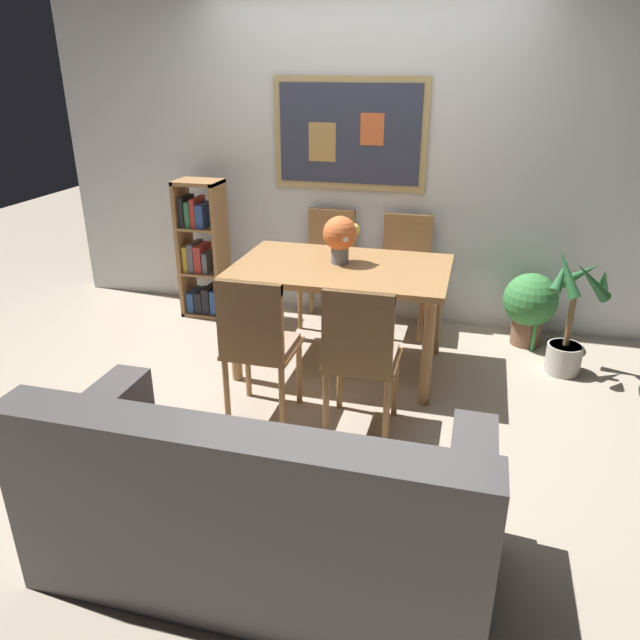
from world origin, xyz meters
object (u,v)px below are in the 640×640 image
Objects in this scene: dining_table at (341,280)px; potted_palm at (571,323)px; leather_couch at (259,508)px; flower_vase at (341,236)px; potted_ivy at (530,304)px; dining_chair_far_right at (405,264)px; dining_chair_near_right at (360,350)px; bookshelf at (202,255)px; dining_chair_near_left at (257,338)px; dining_chair_far_left at (329,258)px.

potted_palm is (1.52, 0.29, -0.27)m from dining_table.
leather_couch is at bearing -122.85° from potted_palm.
potted_ivy is at bearing 27.11° from flower_vase.
dining_table is 0.86m from dining_chair_far_right.
dining_chair_near_right is 2.20m from bookshelf.
dining_table reaches higher than potted_ivy.
potted_palm is (2.86, -0.38, -0.15)m from bookshelf.
dining_chair_near_left reaches higher than leather_couch.
flower_vase reaches higher than leather_couch.
potted_palm is (1.22, 1.10, -0.16)m from dining_chair_near_right.
dining_chair_far_right is 1.00× the size of dining_chair_near_right.
dining_chair_near_right is (-0.03, -1.60, 0.00)m from dining_chair_far_right.
leather_couch is 2.06m from flower_vase.
leather_couch reaches higher than dining_table.
flower_vase is at bearing -25.06° from bookshelf.
dining_table is 0.87m from dining_chair_far_left.
bookshelf is at bearing 119.26° from leather_couch.
dining_table is 1.56× the size of dining_chair_near_left.
potted_ivy is (0.96, -0.07, -0.22)m from dining_chair_far_right.
bookshelf is at bearing 137.89° from dining_chair_near_right.
potted_palm is (1.81, -0.52, -0.16)m from dining_chair_far_left.
potted_ivy is at bearing 118.62° from potted_palm.
dining_chair_near_left is 1.62m from dining_chair_far_left.
dining_chair_near_left is 0.51× the size of leather_couch.
potted_ivy is 1.59m from flower_vase.
dining_chair_near_right is 1.65m from potted_palm.
flower_vase is (-0.35, -0.74, 0.40)m from dining_chair_far_right.
dining_chair_far_left is 0.51× the size of leather_couch.
potted_ivy is at bearing -4.00° from dining_chair_far_right.
bookshelf is at bearing 153.46° from dining_table.
dining_chair_near_right and dining_chair_far_left have the same top height.
dining_chair_near_left reaches higher than dining_table.
leather_couch is at bearing -60.74° from bookshelf.
dining_table is 2.32× the size of potted_ivy.
potted_palm is (1.82, 1.10, -0.16)m from dining_chair_near_left.
dining_chair_near_left is at bearing 110.39° from leather_couch.
dining_chair_near_right is at bearing -69.78° from flower_vase.
dining_chair_near_left is 2.22m from potted_ivy.
dining_chair_far_left is at bearing 178.11° from dining_chair_far_right.
dining_chair_far_right reaches higher than leather_couch.
dining_chair_far_right is 1.49× the size of potted_ivy.
flower_vase is at bearing -152.89° from potted_ivy.
dining_table is at bearing 69.54° from dining_chair_near_left.
dining_table is 1.57× the size of potted_palm.
dining_table is 1.56× the size of dining_chair_far_right.
leather_couch is at bearing -86.88° from dining_table.
dining_chair_near_right is 0.60m from dining_chair_near_left.
dining_table is 1.51m from potted_ivy.
dining_chair_near_right is 2.86× the size of flower_vase.
potted_ivy is (1.59, 1.53, -0.22)m from dining_chair_near_left.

